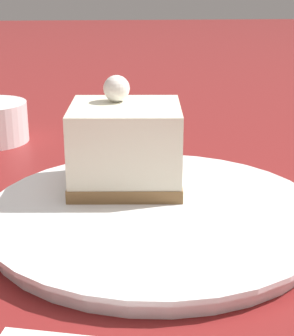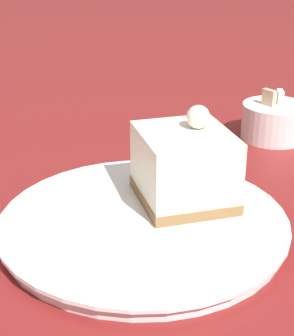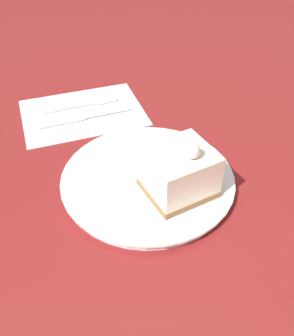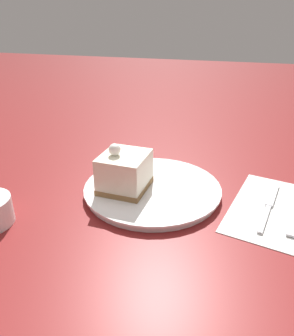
{
  "view_description": "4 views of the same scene",
  "coord_description": "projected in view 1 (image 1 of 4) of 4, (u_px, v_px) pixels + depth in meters",
  "views": [
    {
      "loc": [
        -0.45,
        0.01,
        0.2
      ],
      "look_at": [
        -0.0,
        -0.02,
        0.05
      ],
      "focal_mm": 60.0,
      "sensor_mm": 36.0,
      "label": 1
    },
    {
      "loc": [
        -0.17,
        -0.48,
        0.28
      ],
      "look_at": [
        -0.01,
        -0.0,
        0.06
      ],
      "focal_mm": 60.0,
      "sensor_mm": 36.0,
      "label": 2
    },
    {
      "loc": [
        0.36,
        -0.26,
        0.42
      ],
      "look_at": [
        -0.01,
        -0.03,
        0.05
      ],
      "focal_mm": 40.0,
      "sensor_mm": 36.0,
      "label": 3
    },
    {
      "loc": [
        -0.17,
        0.55,
        0.35
      ],
      "look_at": [
        -0.01,
        -0.02,
        0.06
      ],
      "focal_mm": 35.0,
      "sensor_mm": 36.0,
      "label": 4
    }
  ],
  "objects": [
    {
      "name": "cake_slice",
      "position": [
        130.0,
        145.0,
        0.5
      ],
      "size": [
        0.1,
        0.1,
        0.1
      ],
      "rotation": [
        0.0,
        0.0,
        -0.06
      ],
      "color": "olive",
      "rests_on": "plate"
    },
    {
      "name": "plate",
      "position": [
        155.0,
        214.0,
        0.47
      ],
      "size": [
        0.28,
        0.28,
        0.02
      ],
      "color": "white",
      "rests_on": "ground_plane"
    },
    {
      "name": "ground_plane",
      "position": [
        127.0,
        216.0,
        0.49
      ],
      "size": [
        4.0,
        4.0,
        0.0
      ],
      "primitive_type": "plane",
      "color": "maroon"
    }
  ]
}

